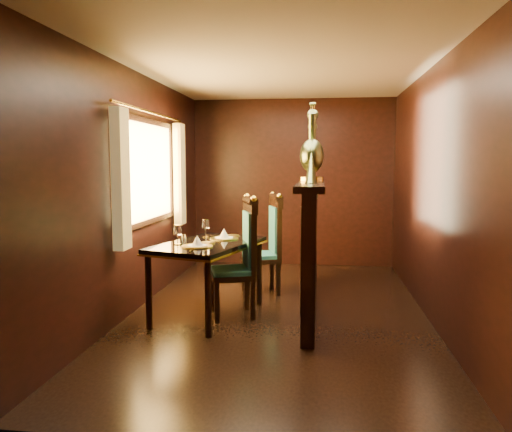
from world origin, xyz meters
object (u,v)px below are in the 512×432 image
object	(u,v)px
peacock_left	(312,141)
chair_right	(270,241)
dining_table	(208,249)
chair_left	(243,253)
peacock_right	(313,149)

from	to	relation	value
peacock_left	chair_right	bearing A→B (deg)	129.50
chair_right	peacock_left	bearing A→B (deg)	-68.71
dining_table	chair_left	bearing A→B (deg)	28.08
chair_left	peacock_left	xyz separation A→B (m)	(0.68, 0.32, 1.14)
dining_table	chair_right	distance (m)	1.13
dining_table	chair_right	bearing A→B (deg)	78.53
dining_table	chair_right	world-z (taller)	chair_right
dining_table	peacock_left	world-z (taller)	peacock_left
chair_left	peacock_left	bearing A→B (deg)	6.81
peacock_left	peacock_right	world-z (taller)	peacock_left
dining_table	chair_left	world-z (taller)	chair_left
peacock_left	peacock_right	xyz separation A→B (m)	(0.00, 0.46, -0.07)
dining_table	chair_left	size ratio (longest dim) A/B	1.17
chair_left	dining_table	bearing A→B (deg)	172.90
chair_left	peacock_right	size ratio (longest dim) A/B	1.78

